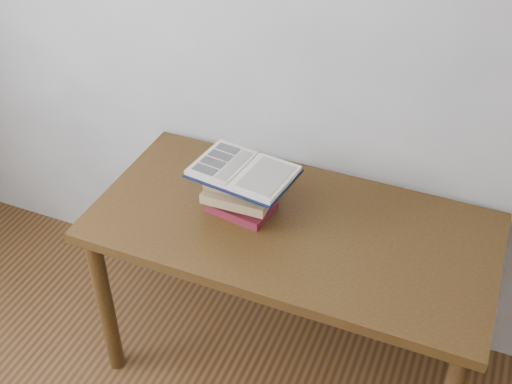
% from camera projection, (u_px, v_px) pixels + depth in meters
% --- Properties ---
extents(desk, '(1.35, 0.68, 0.72)m').
position_uv_depth(desk, '(291.00, 245.00, 2.21)').
color(desk, '#4F3113').
rests_on(desk, ground).
extents(book_stack, '(0.24, 0.19, 0.15)m').
position_uv_depth(book_stack, '(240.00, 191.00, 2.16)').
color(book_stack, maroon).
rests_on(book_stack, desk).
extents(open_book, '(0.36, 0.27, 0.03)m').
position_uv_depth(open_book, '(243.00, 171.00, 2.10)').
color(open_book, black).
rests_on(open_book, book_stack).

